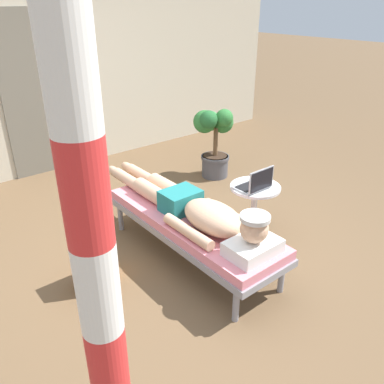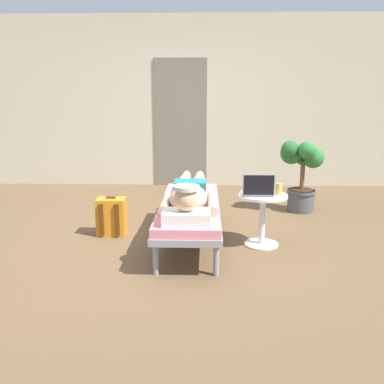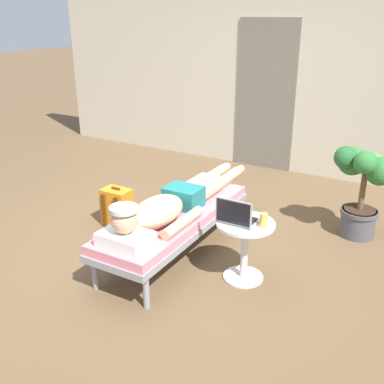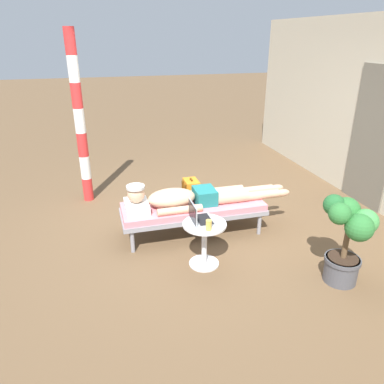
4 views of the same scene
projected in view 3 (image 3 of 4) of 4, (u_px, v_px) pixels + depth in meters
ground_plane at (159, 244)px, 4.37m from camera, size 40.00×40.00×0.00m
house_wall_back at (288, 72)px, 6.02m from camera, size 7.60×0.20×2.70m
house_door_panel at (266, 96)px, 6.17m from camera, size 0.84×0.03×2.04m
lounge_chair at (175, 219)px, 4.09m from camera, size 0.61×1.84×0.42m
person_reclining at (172, 204)px, 3.98m from camera, size 0.53×2.17×0.33m
side_table at (245, 241)px, 3.69m from camera, size 0.48×0.48×0.52m
laptop at (237, 217)px, 3.59m from camera, size 0.31×0.24×0.23m
drink_glass at (264, 220)px, 3.53m from camera, size 0.06×0.06×0.11m
backpack at (117, 207)px, 4.70m from camera, size 0.30×0.26×0.42m
potted_plant at (362, 183)px, 4.36m from camera, size 0.56×0.53×0.92m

